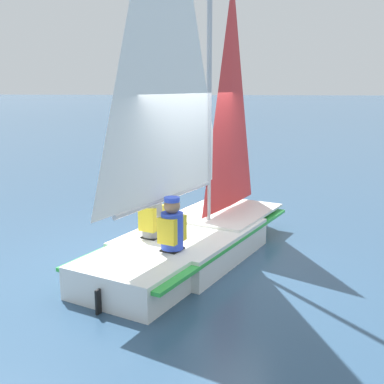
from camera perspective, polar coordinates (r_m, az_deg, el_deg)
name	(u,v)px	position (r m, az deg, el deg)	size (l,w,h in m)	color
ground_plane	(192,257)	(7.56, 0.00, -7.66)	(260.00, 260.00, 0.00)	#2D4C6B
sailboat_main	(190,201)	(7.26, -0.19, -1.12)	(4.49, 3.04, 5.98)	white
sailor_helm	(152,225)	(7.06, -4.74, -3.89)	(0.41, 0.39, 1.16)	black
sailor_crew	(172,236)	(6.49, -2.36, -5.23)	(0.41, 0.39, 1.16)	black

